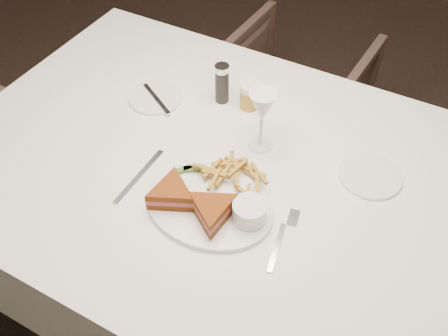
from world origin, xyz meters
The scene contains 4 objects.
ground centered at (0.00, 0.00, 0.00)m, with size 5.00×5.00×0.00m, color black.
table centered at (0.24, -0.13, 0.38)m, with size 1.51×1.01×0.75m, color white.
chair_far centered at (0.19, 0.81, 0.30)m, with size 0.58×0.54×0.59m, color #4A342D.
table_setting centered at (0.24, -0.17, 0.79)m, with size 0.81×0.64×0.18m.
Camera 1 is at (0.54, -0.95, 1.69)m, focal length 40.00 mm.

